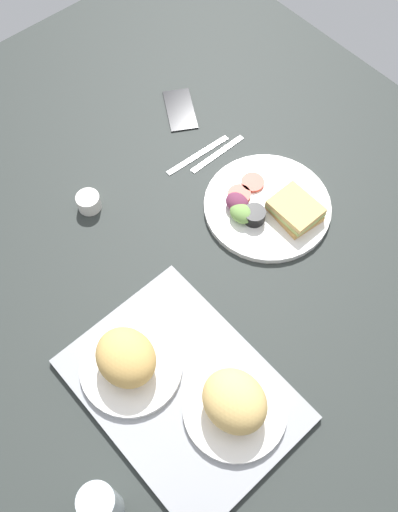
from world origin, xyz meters
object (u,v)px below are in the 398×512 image
drinking_glass (101,505)px  espresso_cup (89,202)px  serving_tray (182,389)px  knife (198,155)px  cell_phone (180,109)px  bread_plate_far (128,360)px  fork (218,154)px  plate_with_salad (268,207)px  bread_plate_near (235,404)px

drinking_glass → espresso_cup: bearing=-32.9°
serving_tray → knife: (43.48, -41.73, -0.55)cm
serving_tray → drinking_glass: size_ratio=3.30×
knife → cell_phone: (14.68, -6.44, 0.15)cm
bread_plate_far → fork: 59.44cm
serving_tray → plate_with_salad: size_ratio=1.49×
cell_phone → espresso_cup: bearing=134.8°
serving_tray → bread_plate_near: size_ratio=2.21×
bread_plate_near → plate_with_salad: bread_plate_near is taller
drinking_glass → espresso_cup: size_ratio=2.43×
espresso_cup → knife: espresso_cup is taller
drinking_glass → fork: drinking_glass is taller
bread_plate_far → fork: (30.17, -50.92, -5.50)cm
knife → bread_plate_far: bearing=37.8°
espresso_cup → fork: bearing=-103.5°
plate_with_salad → knife: 23.74cm
espresso_cup → cell_phone: size_ratio=0.39×
fork → cell_phone: (17.68, -2.44, 0.15)cm
serving_tray → plate_with_salad: (19.83, -43.33, 0.84)cm
cell_phone → serving_tray: bearing=170.4°
bread_plate_far → knife: size_ratio=1.09×
drinking_glass → plate_with_salad: bearing=-67.9°
bread_plate_near → cell_phone: (67.88, -43.24, -5.53)cm
plate_with_salad → fork: plate_with_salad is taller
bread_plate_near → plate_with_salad: (29.55, -38.40, -4.29)cm
drinking_glass → bread_plate_far: bearing=-47.0°
serving_tray → bread_plate_far: bearing=26.7°
bread_plate_near → espresso_cup: bearing=-6.9°
bread_plate_far → fork: bread_plate_far is taller
fork → knife: 5.00cm
bread_plate_near → plate_with_salad: 48.64cm
drinking_glass → fork: bearing=-55.6°
bread_plate_near → serving_tray: bearing=26.9°
serving_tray → knife: bearing=-43.8°
bread_plate_far → plate_with_salad: size_ratio=0.69×
bread_plate_far → serving_tray: bearing=-153.3°
plate_with_salad → fork: bearing=-6.6°
bread_plate_near → knife: bearing=-34.7°
drinking_glass → knife: drinking_glass is taller
plate_with_salad → cell_phone: bearing=-7.2°
serving_tray → bread_plate_far: (10.31, 5.19, 4.95)cm
bread_plate_near → drinking_glass: size_ratio=1.49×
drinking_glass → fork: 85.34cm
knife → cell_phone: 16.03cm
drinking_glass → cell_phone: drinking_glass is taller
serving_tray → cell_phone: 75.52cm
serving_tray → bread_plate_near: 12.04cm
serving_tray → bread_plate_far: 12.56cm
bread_plate_far → fork: bearing=-59.4°
fork → bread_plate_far: bearing=30.2°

